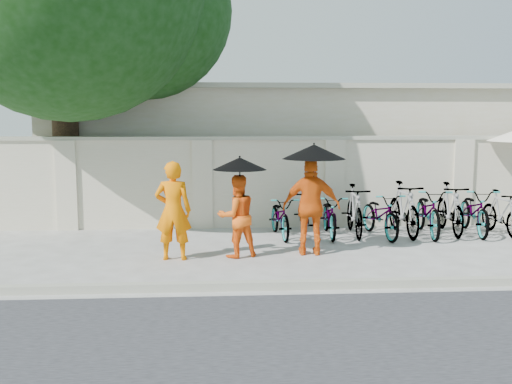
{
  "coord_description": "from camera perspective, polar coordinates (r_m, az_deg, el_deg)",
  "views": [
    {
      "loc": [
        -0.59,
        -9.73,
        2.47
      ],
      "look_at": [
        0.07,
        0.9,
        1.1
      ],
      "focal_mm": 40.0,
      "sensor_mm": 36.0,
      "label": 1
    }
  ],
  "objects": [
    {
      "name": "bike_9",
      "position": [
        13.24,
        23.36,
        -1.94
      ],
      "size": [
        0.57,
        1.62,
        0.96
      ],
      "primitive_type": "imported",
      "rotation": [
        0.0,
        0.0,
        0.07
      ],
      "color": "#A09FA2",
      "rests_on": "ground"
    },
    {
      "name": "kerb",
      "position": [
        8.41,
        0.61,
        -9.32
      ],
      "size": [
        40.0,
        0.16,
        0.12
      ],
      "primitive_type": "cube",
      "color": "#9D9D8A",
      "rests_on": "ground"
    },
    {
      "name": "bike_3",
      "position": [
        12.24,
        9.82,
        -1.85
      ],
      "size": [
        0.63,
        1.83,
        1.08
      ],
      "primitive_type": "imported",
      "rotation": [
        0.0,
        0.0,
        -0.07
      ],
      "color": "#A09FA2",
      "rests_on": "ground"
    },
    {
      "name": "bike_1",
      "position": [
        12.14,
        4.87,
        -2.02
      ],
      "size": [
        0.68,
        1.73,
        1.01
      ],
      "primitive_type": "imported",
      "rotation": [
        0.0,
        0.0,
        -0.13
      ],
      "color": "#A09FA2",
      "rests_on": "ground"
    },
    {
      "name": "bike_8",
      "position": [
        13.14,
        21.02,
        -1.78
      ],
      "size": [
        0.91,
        1.98,
        1.0
      ],
      "primitive_type": "imported",
      "rotation": [
        0.0,
        0.0,
        -0.13
      ],
      "color": "#A09FA2",
      "rests_on": "ground"
    },
    {
      "name": "bike_4",
      "position": [
        12.27,
        12.34,
        -2.22
      ],
      "size": [
        0.87,
        1.87,
        0.95
      ],
      "primitive_type": "imported",
      "rotation": [
        0.0,
        0.0,
        0.14
      ],
      "color": "#A09FA2",
      "rests_on": "ground"
    },
    {
      "name": "monk_right",
      "position": [
        10.39,
        5.56,
        -1.47
      ],
      "size": [
        1.08,
        0.54,
        1.77
      ],
      "primitive_type": "imported",
      "rotation": [
        0.0,
        0.0,
        3.04
      ],
      "color": "#E75B10",
      "rests_on": "ground"
    },
    {
      "name": "bike_5",
      "position": [
        12.51,
        14.54,
        -1.64
      ],
      "size": [
        0.56,
        1.91,
        1.14
      ],
      "primitive_type": "imported",
      "rotation": [
        0.0,
        0.0,
        0.01
      ],
      "color": "#A09FA2",
      "rests_on": "ground"
    },
    {
      "name": "monk_left",
      "position": [
        10.08,
        -8.28,
        -1.86
      ],
      "size": [
        0.65,
        0.44,
        1.75
      ],
      "primitive_type": "imported",
      "rotation": [
        0.0,
        0.0,
        3.1
      ],
      "color": "#FF7800",
      "rests_on": "ground"
    },
    {
      "name": "bike_7",
      "position": [
        12.97,
        18.83,
        -1.59
      ],
      "size": [
        0.69,
        1.87,
        1.1
      ],
      "primitive_type": "imported",
      "rotation": [
        0.0,
        0.0,
        -0.1
      ],
      "color": "#A09FA2",
      "rests_on": "ground"
    },
    {
      "name": "parasol_center",
      "position": [
        10.0,
        -1.64,
        2.86
      ],
      "size": [
        0.95,
        0.95,
        0.96
      ],
      "color": "black",
      "rests_on": "ground"
    },
    {
      "name": "bike_0",
      "position": [
        11.96,
        2.47,
        -2.49
      ],
      "size": [
        0.74,
        1.7,
        0.87
      ],
      "primitive_type": "imported",
      "rotation": [
        0.0,
        0.0,
        0.1
      ],
      "color": "#A09FA2",
      "rests_on": "ground"
    },
    {
      "name": "ground",
      "position": [
        10.06,
        -0.1,
        -6.88
      ],
      "size": [
        80.0,
        80.0,
        0.0
      ],
      "primitive_type": "plane",
      "color": "#BBBAB6"
    },
    {
      "name": "bike_6",
      "position": [
        12.65,
        16.86,
        -1.9
      ],
      "size": [
        0.9,
        2.02,
        1.02
      ],
      "primitive_type": "imported",
      "rotation": [
        0.0,
        0.0,
        -0.12
      ],
      "color": "#A09FA2",
      "rests_on": "ground"
    },
    {
      "name": "compound_wall",
      "position": [
        13.11,
        3.41,
        0.87
      ],
      "size": [
        20.0,
        0.3,
        2.0
      ],
      "primitive_type": "cube",
      "color": "beige",
      "rests_on": "ground"
    },
    {
      "name": "building_behind",
      "position": [
        16.96,
        5.23,
        4.35
      ],
      "size": [
        14.0,
        6.0,
        3.2
      ],
      "primitive_type": "cube",
      "color": "beige",
      "rests_on": "ground"
    },
    {
      "name": "bike_2",
      "position": [
        12.12,
        7.42,
        -2.35
      ],
      "size": [
        0.69,
        1.73,
        0.89
      ],
      "primitive_type": "imported",
      "rotation": [
        0.0,
        0.0,
        -0.06
      ],
      "color": "#A09FA2",
      "rests_on": "ground"
    },
    {
      "name": "parasol_right",
      "position": [
        10.21,
        5.81,
        4.03
      ],
      "size": [
        1.14,
        1.14,
        1.02
      ],
      "color": "black",
      "rests_on": "ground"
    },
    {
      "name": "monk_center",
      "position": [
        10.2,
        -1.91,
        -2.43
      ],
      "size": [
        0.87,
        0.78,
        1.49
      ],
      "primitive_type": "imported",
      "rotation": [
        0.0,
        0.0,
        3.49
      ],
      "color": "#FF6013",
      "rests_on": "ground"
    }
  ]
}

